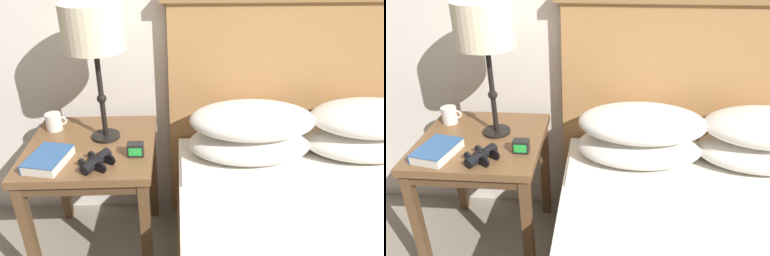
{
  "view_description": "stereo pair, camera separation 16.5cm",
  "coord_description": "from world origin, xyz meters",
  "views": [
    {
      "loc": [
        -0.08,
        -0.87,
        1.51
      ],
      "look_at": [
        -0.02,
        0.58,
        0.74
      ],
      "focal_mm": 35.0,
      "sensor_mm": 36.0,
      "label": 1
    },
    {
      "loc": [
        0.09,
        -0.87,
        1.51
      ],
      "look_at": [
        -0.02,
        0.58,
        0.74
      ],
      "focal_mm": 35.0,
      "sensor_mm": 36.0,
      "label": 2
    }
  ],
  "objects": [
    {
      "name": "nightstand",
      "position": [
        -0.48,
        0.63,
        0.55
      ],
      "size": [
        0.58,
        0.58,
        0.64
      ],
      "color": "brown",
      "rests_on": "ground_plane"
    },
    {
      "name": "table_lamp",
      "position": [
        -0.42,
        0.7,
        1.15
      ],
      "size": [
        0.26,
        0.26,
        0.62
      ],
      "color": "black",
      "rests_on": "nightstand"
    },
    {
      "name": "book_on_nightstand",
      "position": [
        -0.63,
        0.48,
        0.66
      ],
      "size": [
        0.18,
        0.23,
        0.04
      ],
      "color": "silver",
      "rests_on": "nightstand"
    },
    {
      "name": "binoculars_pair",
      "position": [
        -0.42,
        0.45,
        0.66
      ],
      "size": [
        0.16,
        0.16,
        0.05
      ],
      "color": "black",
      "rests_on": "nightstand"
    },
    {
      "name": "coffee_mug",
      "position": [
        -0.69,
        0.79,
        0.68
      ],
      "size": [
        0.1,
        0.08,
        0.08
      ],
      "color": "silver",
      "rests_on": "nightstand"
    },
    {
      "name": "alarm_clock",
      "position": [
        -0.27,
        0.53,
        0.67
      ],
      "size": [
        0.07,
        0.05,
        0.06
      ],
      "color": "black",
      "rests_on": "nightstand"
    }
  ]
}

